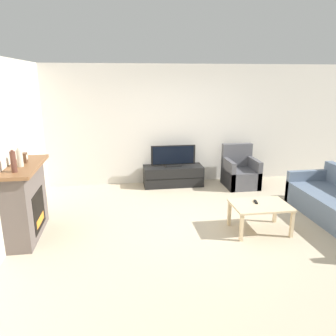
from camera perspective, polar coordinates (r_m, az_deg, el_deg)
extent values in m
plane|color=tan|center=(5.78, 6.07, -9.20)|extent=(24.00, 24.00, 0.00)
cube|color=beige|center=(7.62, 1.92, 7.52)|extent=(12.00, 0.06, 2.70)
cube|color=beige|center=(5.44, -26.22, 2.70)|extent=(0.06, 12.00, 2.70)
cube|color=#564C47|center=(5.50, -23.50, -5.55)|extent=(0.35, 1.20, 1.10)
cube|color=black|center=(5.50, -21.54, -6.81)|extent=(0.01, 0.66, 0.61)
cube|color=orange|center=(5.57, -21.35, -8.40)|extent=(0.01, 0.46, 0.12)
cube|color=brown|center=(5.33, -23.85, 0.26)|extent=(0.47, 1.32, 0.05)
cylinder|color=#512D23|center=(4.92, -25.32, 0.96)|extent=(0.08, 0.08, 0.29)
sphere|color=#512D23|center=(4.89, -25.53, 2.67)|extent=(0.04, 0.04, 0.04)
cylinder|color=beige|center=(5.20, -24.41, 1.59)|extent=(0.09, 0.09, 0.25)
sphere|color=beige|center=(5.18, -24.57, 3.02)|extent=(0.05, 0.05, 0.05)
cube|color=brown|center=(5.43, -23.72, 1.63)|extent=(0.07, 0.11, 0.15)
cylinder|color=white|center=(5.42, -23.34, 1.77)|extent=(0.00, 0.08, 0.08)
cube|color=black|center=(7.52, 0.90, -1.35)|extent=(1.34, 0.51, 0.45)
cube|color=black|center=(7.27, 1.23, -1.93)|extent=(1.32, 0.01, 0.01)
cube|color=black|center=(7.45, 0.91, 0.47)|extent=(0.35, 0.18, 0.04)
cube|color=black|center=(7.39, 0.92, 2.27)|extent=(1.01, 0.03, 0.44)
cube|color=black|center=(7.37, 0.94, 2.25)|extent=(0.93, 0.01, 0.40)
cube|color=#4C4C51|center=(7.62, 12.50, -1.70)|extent=(0.70, 0.76, 0.40)
cube|color=#4C4C51|center=(7.78, 11.89, 2.25)|extent=(0.70, 0.14, 0.53)
cube|color=#4C4C51|center=(7.49, 10.41, -0.94)|extent=(0.10, 0.76, 0.64)
cube|color=#4C4C51|center=(7.70, 14.64, -0.74)|extent=(0.10, 0.76, 0.64)
cube|color=#CCB289|center=(5.44, 15.81, -6.25)|extent=(0.90, 0.64, 0.03)
cube|color=#CCB289|center=(5.14, 12.68, -10.13)|extent=(0.05, 0.05, 0.43)
cube|color=#CCB289|center=(5.48, 20.78, -9.16)|extent=(0.05, 0.05, 0.43)
cube|color=#CCB289|center=(5.62, 10.63, -7.74)|extent=(0.05, 0.05, 0.43)
cube|color=#CCB289|center=(5.93, 18.17, -7.02)|extent=(0.05, 0.05, 0.43)
cube|color=black|center=(5.49, 15.03, -5.71)|extent=(0.07, 0.15, 0.02)
cube|color=slate|center=(7.17, 23.36, -2.80)|extent=(0.95, 0.11, 0.63)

